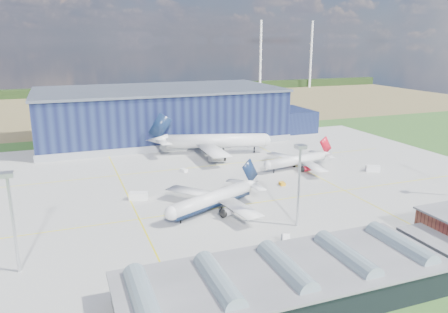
% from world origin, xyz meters
% --- Properties ---
extents(ground, '(600.00, 600.00, 0.00)m').
position_xyz_m(ground, '(0.00, 0.00, 0.00)').
color(ground, '#294F1D').
rests_on(ground, ground).
extents(apron, '(220.00, 160.00, 0.08)m').
position_xyz_m(apron, '(0.00, 10.00, 0.03)').
color(apron, gray).
rests_on(apron, ground).
extents(farmland, '(600.00, 220.00, 0.01)m').
position_xyz_m(farmland, '(0.00, 220.00, 0.00)').
color(farmland, olive).
rests_on(farmland, ground).
extents(treeline, '(600.00, 8.00, 8.00)m').
position_xyz_m(treeline, '(0.00, 300.00, 4.00)').
color(treeline, black).
rests_on(treeline, ground).
extents(hangar, '(145.00, 62.00, 26.10)m').
position_xyz_m(hangar, '(2.81, 94.80, 11.62)').
color(hangar, '#101637').
rests_on(hangar, ground).
extents(glass_concourse, '(78.00, 23.00, 8.60)m').
position_xyz_m(glass_concourse, '(-6.45, -60.00, 3.69)').
color(glass_concourse, black).
rests_on(glass_concourse, ground).
extents(light_mast_west, '(2.60, 2.60, 23.00)m').
position_xyz_m(light_mast_west, '(-60.00, -30.00, 15.43)').
color(light_mast_west, silver).
rests_on(light_mast_west, ground).
extents(light_mast_center, '(2.60, 2.60, 23.00)m').
position_xyz_m(light_mast_center, '(10.00, -30.00, 15.43)').
color(light_mast_center, silver).
rests_on(light_mast_center, ground).
extents(airliner_navy, '(51.55, 51.14, 12.74)m').
position_xyz_m(airliner_navy, '(-8.59, -12.00, 6.37)').
color(airliner_navy, silver).
rests_on(airliner_navy, ground).
extents(airliner_red, '(40.01, 39.39, 11.34)m').
position_xyz_m(airliner_red, '(37.44, 18.44, 5.67)').
color(airliner_red, silver).
rests_on(airliner_red, ground).
extents(airliner_widebody, '(69.50, 68.68, 18.31)m').
position_xyz_m(airliner_widebody, '(15.93, 53.11, 9.15)').
color(airliner_widebody, silver).
rests_on(airliner_widebody, ground).
extents(gse_tug_b, '(2.07, 2.84, 1.14)m').
position_xyz_m(gse_tug_b, '(22.74, 2.47, 0.57)').
color(gse_tug_b, orange).
rests_on(gse_tug_b, ground).
extents(gse_van_a, '(6.33, 4.38, 2.54)m').
position_xyz_m(gse_van_a, '(-27.31, 6.08, 1.27)').
color(gse_van_a, white).
rests_on(gse_van_a, ground).
extents(gse_cart_a, '(2.88, 3.36, 1.23)m').
position_xyz_m(gse_cart_a, '(-5.30, 30.71, 0.62)').
color(gse_cart_a, white).
rests_on(gse_cart_a, ground).
extents(gse_van_b, '(5.85, 4.59, 2.44)m').
position_xyz_m(gse_van_b, '(63.95, 4.96, 1.22)').
color(gse_van_b, white).
rests_on(gse_van_b, ground).
extents(gse_cart_b, '(3.16, 3.04, 1.15)m').
position_xyz_m(gse_cart_b, '(25.91, 62.00, 0.57)').
color(gse_cart_b, white).
rests_on(gse_cart_b, ground).
extents(airstair, '(3.30, 4.74, 2.82)m').
position_xyz_m(airstair, '(0.42, -40.86, 1.41)').
color(airstair, white).
rests_on(airstair, ground).
extents(car_b, '(3.47, 1.43, 1.12)m').
position_xyz_m(car_b, '(37.79, -48.00, 0.56)').
color(car_b, '#99999E').
rests_on(car_b, ground).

